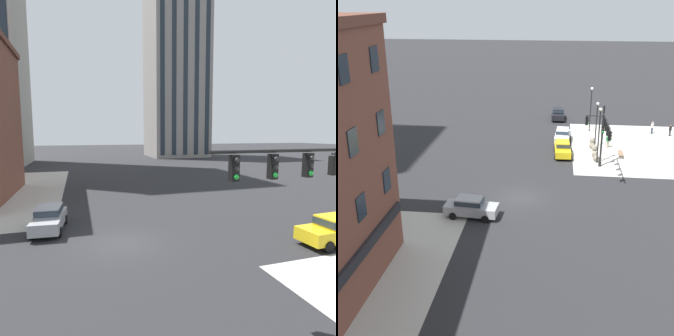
% 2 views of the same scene
% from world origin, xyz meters
% --- Properties ---
extents(ground_plane, '(320.00, 320.00, 0.00)m').
position_xyz_m(ground_plane, '(0.00, 0.00, 0.00)').
color(ground_plane, '#262628').
extents(sidewalk_corner_slab, '(20.00, 19.00, 0.02)m').
position_xyz_m(sidewalk_corner_slab, '(16.00, -14.50, 0.00)').
color(sidewalk_corner_slab, '#B7B2A8').
rests_on(sidewalk_corner_slab, ground).
extents(traffic_signal_main, '(7.31, 2.09, 6.68)m').
position_xyz_m(traffic_signal_main, '(7.13, -7.71, 4.45)').
color(traffic_signal_main, black).
rests_on(traffic_signal_main, ground).
extents(bollard_sphere_curb_a, '(0.70, 0.70, 0.70)m').
position_xyz_m(bollard_sphere_curb_a, '(10.51, -7.59, 0.35)').
color(bollard_sphere_curb_a, gray).
rests_on(bollard_sphere_curb_a, ground).
extents(bollard_sphere_curb_b, '(0.70, 0.70, 0.70)m').
position_xyz_m(bollard_sphere_curb_b, '(11.87, -7.53, 0.35)').
color(bollard_sphere_curb_b, gray).
rests_on(bollard_sphere_curb_b, ground).
extents(bollard_sphere_curb_c, '(0.70, 0.70, 0.70)m').
position_xyz_m(bollard_sphere_curb_c, '(14.23, -7.65, 0.35)').
color(bollard_sphere_curb_c, gray).
rests_on(bollard_sphere_curb_c, ground).
extents(bollard_sphere_curb_d, '(0.70, 0.70, 0.70)m').
position_xyz_m(bollard_sphere_curb_d, '(15.03, -7.44, 0.35)').
color(bollard_sphere_curb_d, gray).
rests_on(bollard_sphere_curb_d, ground).
extents(bollard_sphere_curb_e, '(0.70, 0.70, 0.70)m').
position_xyz_m(bollard_sphere_curb_e, '(17.27, -7.61, 0.35)').
color(bollard_sphere_curb_e, gray).
rests_on(bollard_sphere_curb_e, ground).
extents(bench_near_signal, '(1.83, 0.61, 0.49)m').
position_xyz_m(bench_near_signal, '(12.39, -10.48, 0.33)').
color(bench_near_signal, '#8E6B4C').
rests_on(bench_near_signal, ground).
extents(pedestrian_near_bench, '(0.43, 0.40, 1.68)m').
position_xyz_m(pedestrian_near_bench, '(22.24, -15.80, 0.96)').
color(pedestrian_near_bench, '#232847').
rests_on(pedestrian_near_bench, ground).
extents(pedestrian_at_curb, '(0.28, 0.54, 1.65)m').
position_xyz_m(pedestrian_at_curb, '(15.61, -9.35, 0.94)').
color(pedestrian_at_curb, gray).
rests_on(pedestrian_at_curb, ground).
extents(pedestrian_walking_east, '(0.41, 0.42, 1.55)m').
position_xyz_m(pedestrian_walking_east, '(21.40, -17.94, 0.88)').
color(pedestrian_walking_east, '#333333').
rests_on(pedestrian_walking_east, ground).
extents(street_lamp_corner_near, '(0.36, 0.36, 6.21)m').
position_xyz_m(street_lamp_corner_near, '(10.00, -7.63, 3.83)').
color(street_lamp_corner_near, black).
rests_on(street_lamp_corner_near, ground).
extents(street_lamp_mid_sidewalk, '(0.36, 0.36, 5.55)m').
position_xyz_m(street_lamp_mid_sidewalk, '(15.69, -7.80, 3.47)').
color(street_lamp_mid_sidewalk, black).
rests_on(street_lamp_mid_sidewalk, ground).
extents(street_lamp_corner_far, '(0.36, 0.36, 6.01)m').
position_xyz_m(street_lamp_corner_far, '(22.67, -7.54, 3.72)').
color(street_lamp_corner_far, black).
rests_on(street_lamp_corner_far, ground).
extents(car_main_southbound_near, '(2.16, 4.53, 1.68)m').
position_xyz_m(car_main_southbound_near, '(-4.28, 3.78, 0.92)').
color(car_main_southbound_near, '#99999E').
rests_on(car_main_southbound_near, ground).
extents(car_main_southbound_far, '(4.46, 2.01, 1.68)m').
position_xyz_m(car_main_southbound_far, '(12.05, -3.85, 0.92)').
color(car_main_southbound_far, gold).
rests_on(car_main_southbound_far, ground).
extents(car_cross_eastbound, '(4.51, 2.11, 1.68)m').
position_xyz_m(car_cross_eastbound, '(17.33, -3.84, 0.92)').
color(car_cross_eastbound, silver).
rests_on(car_cross_eastbound, ground).
extents(car_cross_westbound, '(4.43, 1.95, 1.68)m').
position_xyz_m(car_cross_westbound, '(28.43, -3.24, 0.92)').
color(car_cross_westbound, black).
rests_on(car_cross_westbound, ground).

